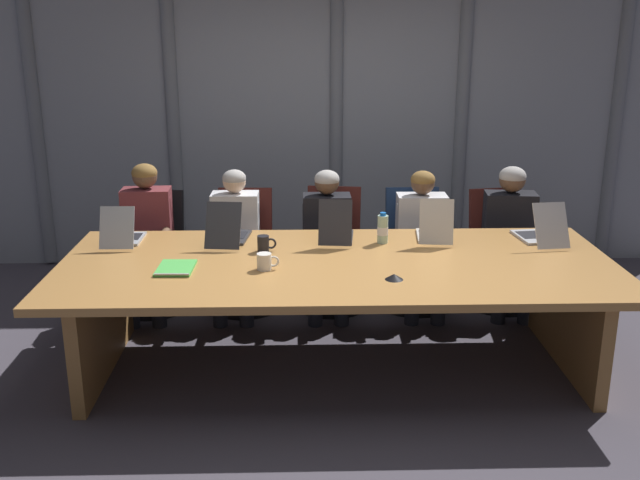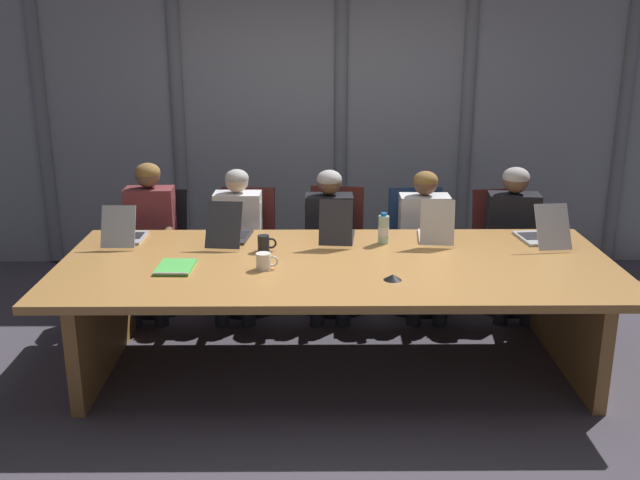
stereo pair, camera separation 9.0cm
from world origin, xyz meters
TOP-DOWN VIEW (x-y plane):
  - ground_plane at (0.00, 0.00)m, footprint 13.33×13.33m
  - conference_table at (0.00, 0.00)m, footprint 3.56×1.50m
  - curtain_backdrop at (0.00, 2.29)m, footprint 6.67×0.17m
  - laptop_left_end at (-1.46, 0.45)m, footprint 0.23×0.43m
  - laptop_left_mid at (-0.74, 0.46)m, footprint 0.29×0.51m
  - laptop_center at (0.01, 0.46)m, footprint 0.27×0.43m
  - laptop_right_mid at (0.70, 0.47)m, footprint 0.27×0.43m
  - laptop_right_end at (1.43, 0.41)m, footprint 0.28×0.51m
  - office_chair_left_end at (-1.43, 1.15)m, footprint 0.60×0.61m
  - office_chair_left_mid at (-0.69, 1.16)m, footprint 0.60×0.60m
  - office_chair_center at (0.01, 1.16)m, footprint 0.60×0.61m
  - office_chair_right_mid at (0.69, 1.16)m, footprint 0.60×0.60m
  - office_chair_right_end at (1.39, 1.15)m, footprint 0.60×0.61m
  - person_left_end at (-1.42, 1.00)m, footprint 0.39×0.56m
  - person_left_mid at (-0.74, 0.99)m, footprint 0.38×0.55m
  - person_center at (-0.03, 1.00)m, footprint 0.38×0.55m
  - person_right_mid at (0.71, 1.00)m, footprint 0.40×0.55m
  - person_right_end at (1.41, 1.00)m, footprint 0.44×0.57m
  - water_bottle_primary at (0.33, 0.41)m, footprint 0.08×0.08m
  - coffee_mug_near at (-0.48, 0.24)m, footprint 0.13×0.08m
  - coffee_mug_far at (-0.46, -0.14)m, footprint 0.14×0.09m
  - conference_mic_left_side at (0.32, -0.34)m, footprint 0.11×0.11m
  - spiral_notepad at (-1.01, -0.12)m, footprint 0.23×0.31m

SIDE VIEW (x-z plane):
  - ground_plane at x=0.00m, z-range 0.00..0.00m
  - office_chair_right_end at x=1.39m, z-range -0.12..0.79m
  - office_chair_left_end at x=-1.43m, z-range -0.12..0.80m
  - office_chair_right_mid at x=0.69m, z-range -0.12..0.80m
  - office_chair_left_mid at x=-0.69m, z-range -0.12..0.81m
  - office_chair_center at x=0.01m, z-range -0.12..0.81m
  - conference_table at x=0.00m, z-range 0.22..0.96m
  - person_right_mid at x=0.71m, z-range 0.07..1.18m
  - person_left_mid at x=-0.74m, z-range 0.07..1.19m
  - person_center at x=-0.03m, z-range 0.07..1.19m
  - person_right_end at x=1.41m, z-range 0.08..1.22m
  - person_left_end at x=-1.42m, z-range 0.07..1.25m
  - spiral_notepad at x=-1.01m, z-range 0.74..0.76m
  - conference_mic_left_side at x=0.32m, z-range 0.74..0.78m
  - coffee_mug_far at x=-0.46m, z-range 0.74..0.85m
  - coffee_mug_near at x=-0.48m, z-range 0.74..0.85m
  - laptop_left_end at x=-1.46m, z-range 0.66..0.94m
  - laptop_right_end at x=1.43m, z-range 0.65..0.95m
  - laptop_left_mid at x=-0.74m, z-range 0.65..0.96m
  - laptop_right_mid at x=0.70m, z-range 0.64..0.96m
  - laptop_center at x=0.01m, z-range 0.64..0.97m
  - water_bottle_primary at x=0.33m, z-range 0.73..0.95m
  - curtain_backdrop at x=0.00m, z-range 0.00..2.69m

